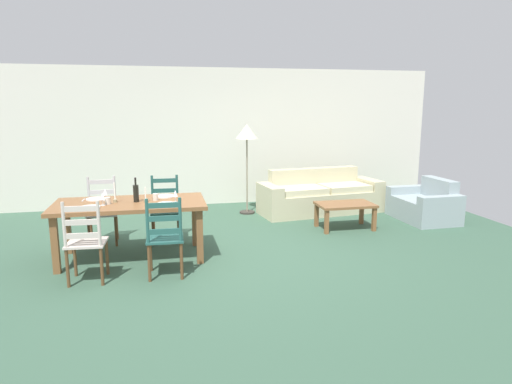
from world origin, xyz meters
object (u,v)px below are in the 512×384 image
Objects in this scene: dining_chair_far_left at (102,211)px; dining_chair_far_right at (165,209)px; dining_chair_near_left at (85,242)px; dining_chair_near_right at (165,237)px; dining_table at (130,209)px; coffee_cup_primary at (155,197)px; wine_glass_near_right at (175,194)px; couch at (319,197)px; wine_bottle at (136,193)px; wine_glass_near_left at (102,197)px; coffee_cup_secondary at (108,201)px; coffee_table at (345,207)px; wine_glass_far_left at (105,192)px; standing_lamp at (247,137)px.

dining_chair_far_left is 1.00× the size of dining_chair_far_right.
dining_chair_near_left and dining_chair_near_right have the same top height.
dining_table is at bearing 118.65° from dining_chair_near_right.
coffee_cup_primary reaches higher than dining_table.
dining_chair_far_right is at bearing 57.88° from dining_table.
couch is (2.72, 2.11, -0.57)m from wine_glass_near_right.
wine_bottle is 1.96× the size of wine_glass_near_left.
wine_glass_near_left is 4.22m from couch.
wine_glass_near_right is (0.49, -0.13, -0.01)m from wine_bottle.
coffee_cup_primary is at bearing 9.99° from wine_bottle.
coffee_table is at bearing 13.27° from coffee_cup_secondary.
couch is 2.63× the size of coffee_table.
wine_glass_far_left is 0.07× the size of couch.
dining_chair_far_right reaches higher than wine_glass_near_left.
wine_glass_near_right is 0.31m from coffee_cup_primary.
coffee_table is (3.55, 0.84, -0.44)m from coffee_cup_secondary.
standing_lamp reaches higher than wine_glass_near_left.
dining_table is 11.80× the size of wine_glass_near_right.
wine_glass_near_left is at bearing -132.90° from coffee_cup_secondary.
standing_lamp is (1.95, 2.16, 0.75)m from dining_table.
dining_chair_near_right and dining_chair_far_left have the same top height.
dining_chair_near_right is 1.07× the size of coffee_table.
dining_chair_near_right is 1.78m from dining_chair_far_left.
standing_lamp reaches higher than coffee_cup_primary.
dining_table is 3.39m from coffee_table.
dining_chair_far_right reaches higher than wine_glass_far_left.
wine_bottle is 3.51× the size of coffee_cup_primary.
standing_lamp reaches higher than dining_chair_near_left.
dining_chair_near_left is 0.59× the size of standing_lamp.
dining_chair_far_left is 3.74m from coffee_table.
wine_glass_near_right is (0.89, -0.01, 0.00)m from wine_glass_near_left.
wine_glass_far_left is at bearing -138.45° from standing_lamp.
coffee_cup_primary is 0.05× the size of standing_lamp.
wine_bottle is 0.19× the size of standing_lamp.
wine_bottle is 0.25m from coffee_cup_primary.
wine_glass_far_left is at bearing -78.49° from dining_chair_far_left.
dining_chair_far_right is 2.85m from coffee_table.
dining_chair_far_left is at bearing 123.34° from wine_bottle.
dining_chair_near_left is 4.04m from coffee_table.
dining_chair_near_right reaches higher than wine_glass_near_right.
coffee_cup_primary is at bearing 45.63° from dining_chair_near_left.
wine_glass_far_left is at bearing 169.56° from coffee_cup_primary.
dining_chair_far_right is at bearing 48.15° from coffee_cup_secondary.
couch is at bearing 37.86° from wine_glass_near_right.
wine_glass_near_right is 0.84m from coffee_cup_secondary.
standing_lamp reaches higher than dining_chair_far_left.
dining_chair_near_right is at bearing -91.19° from dining_chair_far_right.
dining_chair_near_right is 0.92m from wine_bottle.
wine_glass_near_right is at bearing -81.70° from dining_chair_far_right.
dining_chair_far_left and dining_chair_far_right have the same top height.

